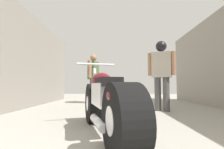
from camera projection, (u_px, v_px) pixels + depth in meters
ground_plane at (125, 115)px, 3.50m from camera, size 18.67×18.67×0.00m
garage_partition_left at (2, 52)px, 3.66m from camera, size 0.08×8.56×2.67m
motorcycle_maroon_cruiser at (105, 103)px, 2.09m from camera, size 0.91×2.08×0.98m
mechanic_in_blue at (93, 75)px, 6.05m from camera, size 0.37×0.70×1.73m
mechanic_with_helmet at (162, 69)px, 4.19m from camera, size 0.66×0.41×1.73m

